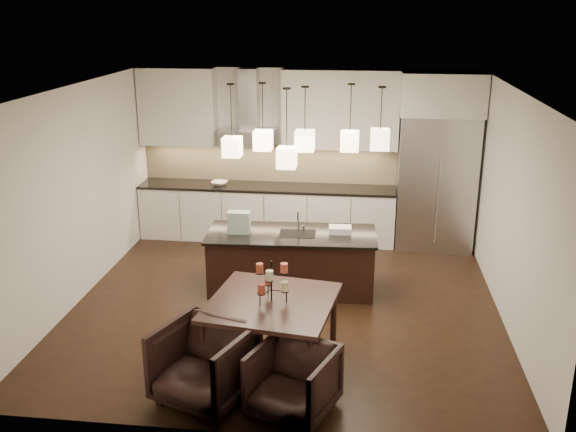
# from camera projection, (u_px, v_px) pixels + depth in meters

# --- Properties ---
(floor) EXTENTS (5.50, 5.50, 0.02)m
(floor) POSITION_uv_depth(u_px,v_px,m) (286.00, 304.00, 8.50)
(floor) COLOR black
(floor) RESTS_ON ground
(ceiling) EXTENTS (5.50, 5.50, 0.02)m
(ceiling) POSITION_uv_depth(u_px,v_px,m) (286.00, 89.00, 7.61)
(ceiling) COLOR white
(ceiling) RESTS_ON wall_back
(wall_back) EXTENTS (5.50, 0.02, 2.80)m
(wall_back) POSITION_uv_depth(u_px,v_px,m) (306.00, 154.00, 10.66)
(wall_back) COLOR silver
(wall_back) RESTS_ON ground
(wall_front) EXTENTS (5.50, 0.02, 2.80)m
(wall_front) POSITION_uv_depth(u_px,v_px,m) (247.00, 296.00, 5.45)
(wall_front) COLOR silver
(wall_front) RESTS_ON ground
(wall_left) EXTENTS (0.02, 5.50, 2.80)m
(wall_left) POSITION_uv_depth(u_px,v_px,m) (77.00, 195.00, 8.37)
(wall_left) COLOR silver
(wall_left) RESTS_ON ground
(wall_right) EXTENTS (0.02, 5.50, 2.80)m
(wall_right) POSITION_uv_depth(u_px,v_px,m) (513.00, 210.00, 7.74)
(wall_right) COLOR silver
(wall_right) RESTS_ON ground
(refrigerator) EXTENTS (1.20, 0.72, 2.15)m
(refrigerator) POSITION_uv_depth(u_px,v_px,m) (436.00, 183.00, 10.16)
(refrigerator) COLOR #B7B7BA
(refrigerator) RESTS_ON floor
(fridge_panel) EXTENTS (1.26, 0.72, 0.65)m
(fridge_panel) POSITION_uv_depth(u_px,v_px,m) (442.00, 94.00, 9.72)
(fridge_panel) COLOR silver
(fridge_panel) RESTS_ON refrigerator
(lower_cabinets) EXTENTS (4.21, 0.62, 0.88)m
(lower_cabinets) POSITION_uv_depth(u_px,v_px,m) (267.00, 213.00, 10.72)
(lower_cabinets) COLOR silver
(lower_cabinets) RESTS_ON floor
(countertop) EXTENTS (4.21, 0.66, 0.04)m
(countertop) POSITION_uv_depth(u_px,v_px,m) (267.00, 187.00, 10.57)
(countertop) COLOR black
(countertop) RESTS_ON lower_cabinets
(backsplash) EXTENTS (4.21, 0.02, 0.63)m
(backsplash) POSITION_uv_depth(u_px,v_px,m) (269.00, 163.00, 10.75)
(backsplash) COLOR #CBBB8D
(backsplash) RESTS_ON countertop
(upper_cab_left) EXTENTS (1.25, 0.35, 1.25)m
(upper_cab_left) POSITION_uv_depth(u_px,v_px,m) (178.00, 107.00, 10.47)
(upper_cab_left) COLOR silver
(upper_cab_left) RESTS_ON wall_back
(upper_cab_right) EXTENTS (1.85, 0.35, 1.25)m
(upper_cab_right) POSITION_uv_depth(u_px,v_px,m) (340.00, 110.00, 10.17)
(upper_cab_right) COLOR silver
(upper_cab_right) RESTS_ON wall_back
(hood_canopy) EXTENTS (0.90, 0.52, 0.24)m
(hood_canopy) POSITION_uv_depth(u_px,v_px,m) (248.00, 137.00, 10.40)
(hood_canopy) COLOR #B7B7BA
(hood_canopy) RESTS_ON wall_back
(hood_chimney) EXTENTS (0.30, 0.28, 0.96)m
(hood_chimney) POSITION_uv_depth(u_px,v_px,m) (249.00, 99.00, 10.31)
(hood_chimney) COLOR #B7B7BA
(hood_chimney) RESTS_ON hood_canopy
(fruit_bowl) EXTENTS (0.30, 0.30, 0.06)m
(fruit_bowl) POSITION_uv_depth(u_px,v_px,m) (219.00, 183.00, 10.60)
(fruit_bowl) COLOR silver
(fruit_bowl) RESTS_ON countertop
(island_body) EXTENTS (2.25, 0.99, 0.78)m
(island_body) POSITION_uv_depth(u_px,v_px,m) (291.00, 262.00, 8.82)
(island_body) COLOR black
(island_body) RESTS_ON floor
(island_top) EXTENTS (2.33, 1.07, 0.04)m
(island_top) POSITION_uv_depth(u_px,v_px,m) (291.00, 234.00, 8.69)
(island_top) COLOR black
(island_top) RESTS_ON island_body
(faucet) EXTENTS (0.10, 0.22, 0.34)m
(faucet) POSITION_uv_depth(u_px,v_px,m) (298.00, 219.00, 8.71)
(faucet) COLOR silver
(faucet) RESTS_ON island_top
(tote_bag) EXTENTS (0.31, 0.17, 0.30)m
(tote_bag) POSITION_uv_depth(u_px,v_px,m) (239.00, 222.00, 8.65)
(tote_bag) COLOR #245E39
(tote_bag) RESTS_ON island_top
(food_container) EXTENTS (0.31, 0.23, 0.09)m
(food_container) POSITION_uv_depth(u_px,v_px,m) (340.00, 230.00, 8.68)
(food_container) COLOR silver
(food_container) RESTS_ON island_top
(dining_table) EXTENTS (1.46, 1.46, 0.77)m
(dining_table) POSITION_uv_depth(u_px,v_px,m) (272.00, 333.00, 6.92)
(dining_table) COLOR black
(dining_table) RESTS_ON floor
(candelabra) EXTENTS (0.42, 0.42, 0.45)m
(candelabra) POSITION_uv_depth(u_px,v_px,m) (271.00, 281.00, 6.73)
(candelabra) COLOR black
(candelabra) RESTS_ON dining_table
(candle_a) EXTENTS (0.09, 0.09, 0.10)m
(candle_a) POSITION_uv_depth(u_px,v_px,m) (285.00, 286.00, 6.70)
(candle_a) COLOR beige
(candle_a) RESTS_ON candelabra
(candle_b) EXTENTS (0.09, 0.09, 0.10)m
(candle_b) POSITION_uv_depth(u_px,v_px,m) (268.00, 279.00, 6.87)
(candle_b) COLOR #CB4D3F
(candle_b) RESTS_ON candelabra
(candle_c) EXTENTS (0.09, 0.09, 0.10)m
(candle_c) POSITION_uv_depth(u_px,v_px,m) (261.00, 289.00, 6.64)
(candle_c) COLOR #A24025
(candle_c) RESTS_ON candelabra
(candle_d) EXTENTS (0.09, 0.09, 0.10)m
(candle_d) POSITION_uv_depth(u_px,v_px,m) (284.00, 268.00, 6.74)
(candle_d) COLOR #CB4D3F
(candle_d) RESTS_ON candelabra
(candle_e) EXTENTS (0.09, 0.09, 0.10)m
(candle_e) POSITION_uv_depth(u_px,v_px,m) (260.00, 268.00, 6.74)
(candle_e) COLOR #A24025
(candle_e) RESTS_ON candelabra
(candle_f) EXTENTS (0.09, 0.09, 0.10)m
(candle_f) POSITION_uv_depth(u_px,v_px,m) (269.00, 275.00, 6.56)
(candle_f) COLOR beige
(candle_f) RESTS_ON candelabra
(armchair_left) EXTENTS (1.10, 1.12, 0.79)m
(armchair_left) POSITION_uv_depth(u_px,v_px,m) (204.00, 363.00, 6.32)
(armchair_left) COLOR black
(armchair_left) RESTS_ON floor
(armchair_right) EXTENTS (0.95, 0.97, 0.68)m
(armchair_right) POSITION_uv_depth(u_px,v_px,m) (293.00, 381.00, 6.11)
(armchair_right) COLOR black
(armchair_right) RESTS_ON floor
(pendant_a) EXTENTS (0.24, 0.24, 0.26)m
(pendant_a) POSITION_uv_depth(u_px,v_px,m) (232.00, 147.00, 8.46)
(pendant_a) COLOR #FFEBB0
(pendant_a) RESTS_ON ceiling
(pendant_b) EXTENTS (0.24, 0.24, 0.26)m
(pendant_b) POSITION_uv_depth(u_px,v_px,m) (263.00, 140.00, 8.57)
(pendant_b) COLOR #FFEBB0
(pendant_b) RESTS_ON ceiling
(pendant_c) EXTENTS (0.24, 0.24, 0.26)m
(pendant_c) POSITION_uv_depth(u_px,v_px,m) (305.00, 141.00, 8.17)
(pendant_c) COLOR #FFEBB0
(pendant_c) RESTS_ON ceiling
(pendant_d) EXTENTS (0.24, 0.24, 0.26)m
(pendant_d) POSITION_uv_depth(u_px,v_px,m) (350.00, 141.00, 8.45)
(pendant_d) COLOR #FFEBB0
(pendant_d) RESTS_ON ceiling
(pendant_e) EXTENTS (0.24, 0.24, 0.26)m
(pendant_e) POSITION_uv_depth(u_px,v_px,m) (380.00, 139.00, 8.14)
(pendant_e) COLOR #FFEBB0
(pendant_e) RESTS_ON ceiling
(pendant_f) EXTENTS (0.24, 0.24, 0.26)m
(pendant_f) POSITION_uv_depth(u_px,v_px,m) (287.00, 158.00, 8.06)
(pendant_f) COLOR #FFEBB0
(pendant_f) RESTS_ON ceiling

